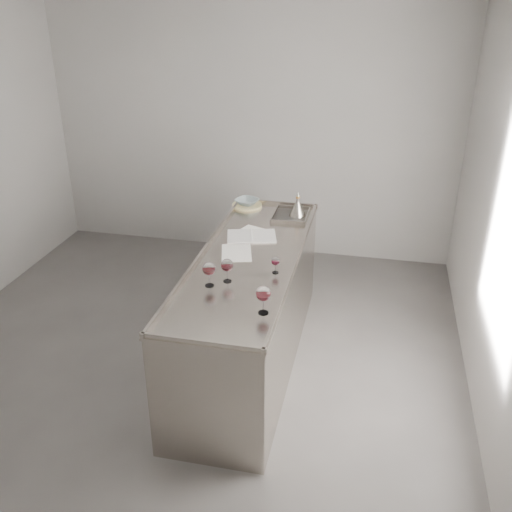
% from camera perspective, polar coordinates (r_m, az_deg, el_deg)
% --- Properties ---
extents(room_shell, '(4.54, 5.04, 2.84)m').
position_cam_1_polar(room_shell, '(4.05, -8.68, 4.56)').
color(room_shell, '#4C4947').
rests_on(room_shell, ground).
extents(counter, '(0.77, 2.42, 0.97)m').
position_cam_1_polar(counter, '(4.58, -0.71, -5.44)').
color(counter, '#9F968F').
rests_on(counter, ground).
extents(wine_glass_left, '(0.09, 0.09, 0.18)m').
position_cam_1_polar(wine_glass_left, '(3.92, -4.73, -1.33)').
color(wine_glass_left, white).
rests_on(wine_glass_left, counter).
extents(wine_glass_middle, '(0.09, 0.09, 0.17)m').
position_cam_1_polar(wine_glass_middle, '(3.97, -2.91, -0.98)').
color(wine_glass_middle, white).
rests_on(wine_glass_middle, counter).
extents(wine_glass_right, '(0.10, 0.10, 0.19)m').
position_cam_1_polar(wine_glass_right, '(3.58, 0.74, -3.85)').
color(wine_glass_right, white).
rests_on(wine_glass_right, counter).
extents(wine_glass_small, '(0.06, 0.06, 0.13)m').
position_cam_1_polar(wine_glass_small, '(4.10, 1.96, -0.58)').
color(wine_glass_small, white).
rests_on(wine_glass_small, counter).
extents(notebook, '(0.45, 0.37, 0.02)m').
position_cam_1_polar(notebook, '(4.72, -0.45, 2.01)').
color(notebook, white).
rests_on(notebook, counter).
extents(loose_paper_top, '(0.30, 0.37, 0.00)m').
position_cam_1_polar(loose_paper_top, '(4.43, -1.96, 0.32)').
color(loose_paper_top, silver).
rests_on(loose_paper_top, counter).
extents(loose_paper_under, '(0.28, 0.33, 0.00)m').
position_cam_1_polar(loose_paper_under, '(4.80, -0.74, 2.40)').
color(loose_paper_under, white).
rests_on(loose_paper_under, counter).
extents(trivet, '(0.31, 0.31, 0.02)m').
position_cam_1_polar(trivet, '(5.38, -0.90, 5.09)').
color(trivet, '#C7BA81').
rests_on(trivet, counter).
extents(ceramic_bowl, '(0.27, 0.27, 0.05)m').
position_cam_1_polar(ceramic_bowl, '(5.37, -0.90, 5.45)').
color(ceramic_bowl, gray).
rests_on(ceramic_bowl, trivet).
extents(wine_funnel, '(0.15, 0.15, 0.23)m').
position_cam_1_polar(wine_funnel, '(5.15, 4.18, 4.77)').
color(wine_funnel, '#A39D91').
rests_on(wine_funnel, counter).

